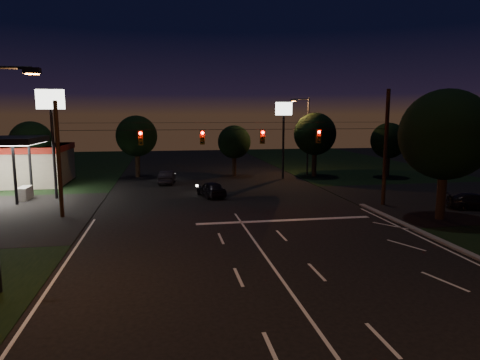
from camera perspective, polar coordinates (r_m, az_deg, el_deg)
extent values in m
plane|color=black|center=(17.82, 6.83, -14.69)|extent=(140.00, 140.00, 0.00)
cube|color=black|center=(40.82, 27.77, -2.27)|extent=(20.00, 16.00, 0.02)
cube|color=silver|center=(29.11, 6.00, -5.36)|extent=(12.00, 0.50, 0.01)
cylinder|color=black|center=(35.65, 18.50, -3.17)|extent=(0.30, 0.30, 9.00)
cylinder|color=black|center=(32.25, -22.59, -4.62)|extent=(0.28, 0.28, 8.00)
cylinder|color=black|center=(31.03, -0.98, 6.75)|extent=(24.00, 0.03, 0.03)
cylinder|color=black|center=(31.02, -0.98, 7.67)|extent=(24.00, 0.02, 0.02)
cube|color=#3F3307|center=(30.73, -13.10, 5.48)|extent=(0.32, 0.26, 1.00)
sphere|color=#FF0705|center=(30.55, -13.14, 6.08)|extent=(0.22, 0.22, 0.22)
sphere|color=black|center=(30.57, -13.11, 5.46)|extent=(0.20, 0.20, 0.20)
sphere|color=black|center=(30.59, -13.09, 4.85)|extent=(0.20, 0.20, 0.20)
cube|color=#3F3307|center=(30.79, -5.05, 5.68)|extent=(0.32, 0.26, 1.00)
sphere|color=#FF0705|center=(30.62, -5.03, 6.28)|extent=(0.22, 0.22, 0.22)
sphere|color=black|center=(30.63, -5.02, 5.66)|extent=(0.20, 0.20, 0.20)
sphere|color=black|center=(30.65, -5.01, 5.05)|extent=(0.20, 0.20, 0.20)
cube|color=#3F3307|center=(31.47, 3.00, 5.77)|extent=(0.32, 0.26, 1.00)
sphere|color=#FF0705|center=(31.30, 3.07, 6.35)|extent=(0.22, 0.22, 0.22)
sphere|color=black|center=(31.31, 3.07, 5.75)|extent=(0.20, 0.20, 0.20)
sphere|color=black|center=(31.33, 3.06, 5.15)|extent=(0.20, 0.20, 0.20)
cube|color=#3F3307|center=(32.70, 10.40, 5.74)|extent=(0.32, 0.26, 1.00)
sphere|color=#FF0705|center=(32.53, 10.52, 6.31)|extent=(0.22, 0.22, 0.22)
sphere|color=black|center=(32.55, 10.50, 5.73)|extent=(0.20, 0.20, 0.20)
sphere|color=black|center=(32.57, 10.49, 5.15)|extent=(0.20, 0.20, 0.20)
cube|color=gray|center=(39.95, -26.77, -1.61)|extent=(0.80, 2.00, 1.10)
cylinder|color=black|center=(37.79, -27.83, 0.61)|extent=(0.24, 0.24, 4.80)
cylinder|color=black|center=(41.59, -26.16, 1.38)|extent=(0.24, 0.24, 4.80)
cylinder|color=black|center=(38.88, -23.57, 3.10)|extent=(0.24, 0.24, 7.50)
cube|color=white|center=(38.76, -23.98, 9.80)|extent=(2.20, 0.30, 1.60)
cylinder|color=black|center=(47.53, 5.78, 4.37)|extent=(0.24, 0.24, 7.00)
cube|color=white|center=(47.41, 5.86, 9.44)|extent=(1.80, 0.30, 1.40)
cylinder|color=black|center=(18.65, -28.74, 13.02)|extent=(1.80, 0.12, 0.12)
cube|color=black|center=(18.38, -26.00, 12.97)|extent=(0.60, 0.35, 0.22)
cube|color=orange|center=(18.37, -25.97, 12.60)|extent=(0.45, 0.25, 0.04)
cylinder|color=black|center=(50.42, 9.04, 5.69)|extent=(0.20, 0.20, 9.00)
cylinder|color=black|center=(50.10, 8.16, 10.61)|extent=(1.80, 0.12, 0.12)
cube|color=black|center=(49.83, 7.16, 10.53)|extent=(0.60, 0.35, 0.22)
cube|color=orange|center=(49.82, 7.16, 10.39)|extent=(0.45, 0.25, 0.04)
cylinder|color=black|center=(31.91, 25.29, -1.26)|extent=(0.60, 0.60, 4.00)
sphere|color=black|center=(31.53, 25.74, 5.49)|extent=(6.00, 6.00, 6.00)
sphere|color=black|center=(32.25, 26.12, 5.20)|extent=(4.50, 4.50, 4.50)
sphere|color=black|center=(31.44, 24.51, 5.31)|extent=(4.20, 4.20, 4.20)
cylinder|color=black|center=(47.83, -25.83, 1.16)|extent=(0.49, 0.49, 3.00)
sphere|color=black|center=(47.58, -26.06, 4.53)|extent=(4.20, 4.20, 4.20)
sphere|color=black|center=(47.78, -25.46, 4.43)|extent=(3.15, 3.15, 3.15)
sphere|color=black|center=(47.91, -26.47, 4.41)|extent=(2.94, 2.94, 2.94)
cylinder|color=black|center=(50.04, -13.50, 2.23)|extent=(0.52, 0.52, 3.25)
sphere|color=black|center=(49.80, -13.63, 5.73)|extent=(4.60, 4.60, 4.60)
sphere|color=black|center=(50.12, -13.07, 5.60)|extent=(3.45, 3.45, 3.45)
sphere|color=black|center=(50.06, -14.14, 5.60)|extent=(3.22, 3.22, 3.22)
cylinder|color=black|center=(49.59, -0.77, 2.12)|extent=(0.47, 0.47, 2.75)
sphere|color=black|center=(49.36, -0.78, 5.11)|extent=(3.80, 3.80, 3.80)
sphere|color=black|center=(49.71, -0.39, 5.00)|extent=(2.85, 2.85, 2.85)
sphere|color=black|center=(49.49, -1.25, 5.02)|extent=(2.66, 2.66, 2.66)
cylinder|color=black|center=(49.86, 9.87, 2.41)|extent=(0.53, 0.53, 3.40)
sphere|color=black|center=(49.62, 9.97, 6.08)|extent=(4.80, 4.80, 4.80)
sphere|color=black|center=(50.13, 10.35, 5.93)|extent=(3.60, 3.60, 3.60)
sphere|color=black|center=(49.69, 9.35, 5.97)|extent=(3.36, 3.36, 3.36)
cylinder|color=black|center=(51.38, 19.06, 1.96)|extent=(0.48, 0.48, 2.90)
sphere|color=black|center=(51.15, 19.21, 4.99)|extent=(4.00, 4.00, 4.00)
sphere|color=black|center=(51.61, 19.43, 4.88)|extent=(3.00, 3.00, 3.00)
sphere|color=black|center=(51.14, 18.71, 4.92)|extent=(2.80, 2.80, 2.80)
imported|color=black|center=(37.20, -3.87, -1.20)|extent=(2.55, 4.21, 1.34)
imported|color=black|center=(44.87, -9.70, 0.39)|extent=(1.87, 4.16, 1.32)
imported|color=black|center=(36.62, 29.03, -2.55)|extent=(4.52, 3.02, 1.22)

